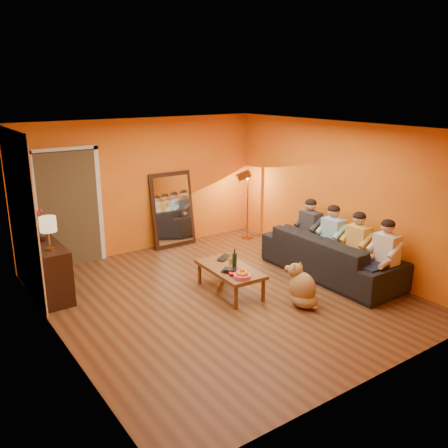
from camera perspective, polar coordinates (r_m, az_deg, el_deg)
room_shell at (r=7.38m, az=-1.66°, el=1.57°), size 5.00×5.50×2.60m
white_accent at (r=7.73m, az=-23.17°, el=0.91°), size 0.02×1.90×2.58m
doorway_recess at (r=9.03m, az=-18.39°, el=1.84°), size 1.06×0.30×2.10m
door_jamb_left at (r=8.78m, az=-21.71°, el=1.11°), size 0.08×0.06×2.20m
door_jamb_right at (r=9.09m, az=-14.74°, el=2.23°), size 0.08×0.06×2.20m
door_header at (r=8.73m, az=-18.79°, el=8.49°), size 1.22×0.06×0.08m
mirror_frame at (r=9.67m, az=-6.23°, el=1.74°), size 0.92×0.27×1.51m
mirror_glass at (r=9.64m, az=-6.12°, el=1.69°), size 0.78×0.21×1.35m
sideboard at (r=7.85m, az=-20.41°, el=-5.29°), size 0.44×1.18×0.85m
table_lamp at (r=7.36m, az=-20.32°, el=-1.10°), size 0.24×0.24×0.51m
sofa at (r=8.38m, az=12.73°, el=-3.66°), size 2.55×1.00×0.75m
coffee_table at (r=7.58m, az=0.73°, el=-6.74°), size 0.68×1.25×0.42m
floor_lamp at (r=10.11m, az=2.85°, el=2.22°), size 0.37×0.33×1.44m
dog at (r=7.19m, az=9.44°, el=-7.23°), size 0.47×0.63×0.67m
person_far_left at (r=7.81m, az=18.87°, el=-3.80°), size 0.70×0.44×1.22m
person_mid_left at (r=8.12m, az=15.78°, el=-2.76°), size 0.70×0.44×1.22m
person_mid_right at (r=8.46m, az=12.94°, el=-1.79°), size 0.70×0.44×1.22m
person_far_right at (r=8.82m, az=10.32°, el=-0.89°), size 0.70×0.44×1.22m
fruit_bowl at (r=7.08m, az=2.20°, el=-5.93°), size 0.26×0.26×0.16m
wine_bottle at (r=7.44m, az=1.28°, el=-4.18°), size 0.07×0.07×0.31m
tumbler at (r=7.64m, az=0.95°, el=-4.44°), size 0.12×0.12×0.10m
laptop at (r=7.86m, az=0.33°, el=-4.12°), size 0.41×0.36×0.03m
book_lower at (r=7.25m, az=0.50°, el=-5.95°), size 0.29×0.32×0.02m
book_mid at (r=7.26m, az=0.51°, el=-5.74°), size 0.28×0.31×0.02m
book_upper at (r=7.23m, az=0.54°, el=-5.67°), size 0.24×0.25×0.02m
vase at (r=7.92m, az=-21.25°, el=-1.14°), size 0.20×0.20×0.21m
flowers at (r=7.84m, az=-21.45°, el=0.74°), size 0.17×0.17×0.51m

